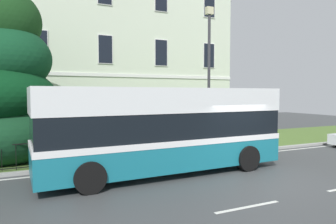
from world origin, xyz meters
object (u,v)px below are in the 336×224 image
(evergreen_tree, at_px, (2,95))
(single_decker_bus, at_px, (164,128))
(georgian_townhouse, at_px, (89,39))
(street_lamp_post, at_px, (209,69))
(litter_bin, at_px, (124,145))

(evergreen_tree, height_order, single_decker_bus, evergreen_tree)
(single_decker_bus, bearing_deg, evergreen_tree, 138.28)
(georgian_townhouse, relative_size, evergreen_tree, 2.50)
(georgian_townhouse, height_order, street_lamp_post, georgian_townhouse)
(georgian_townhouse, bearing_deg, street_lamp_post, -70.74)
(evergreen_tree, bearing_deg, street_lamp_post, -10.12)
(single_decker_bus, distance_m, litter_bin, 2.95)
(georgian_townhouse, relative_size, litter_bin, 17.73)
(evergreen_tree, relative_size, single_decker_bus, 0.84)
(georgian_townhouse, distance_m, single_decker_bus, 15.10)
(street_lamp_post, bearing_deg, evergreen_tree, 169.88)
(georgian_townhouse, distance_m, street_lamp_post, 12.18)
(georgian_townhouse, relative_size, single_decker_bus, 2.09)
(evergreen_tree, height_order, street_lamp_post, evergreen_tree)
(georgian_townhouse, height_order, litter_bin, georgian_townhouse)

